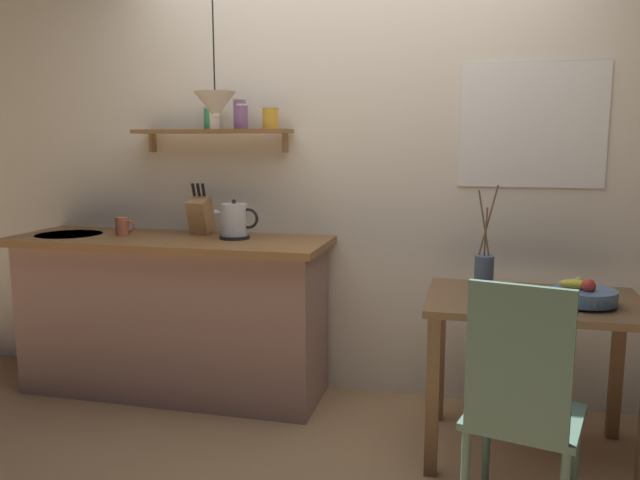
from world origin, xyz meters
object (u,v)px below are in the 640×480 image
at_px(dining_chair_near, 521,401).
at_px(pendant_lamp, 215,105).
at_px(coffee_mug_by_sink, 123,226).
at_px(electric_kettle, 235,221).
at_px(fruit_bowl, 583,294).
at_px(dining_table, 533,327).
at_px(knife_block, 201,215).
at_px(twig_vase, 484,273).

height_order(dining_chair_near, pendant_lamp, pendant_lamp).
relative_size(coffee_mug_by_sink, pendant_lamp, 0.18).
height_order(electric_kettle, coffee_mug_by_sink, electric_kettle).
distance_m(fruit_bowl, electric_kettle, 1.83).
xyz_separation_m(dining_table, coffee_mug_by_sink, (-2.26, 0.31, 0.35)).
relative_size(fruit_bowl, knife_block, 0.90).
bearing_deg(knife_block, coffee_mug_by_sink, -163.97).
relative_size(dining_chair_near, knife_block, 3.25).
bearing_deg(dining_chair_near, electric_kettle, 146.17).
xyz_separation_m(fruit_bowl, knife_block, (-2.02, 0.51, 0.24)).
xyz_separation_m(knife_block, pendant_lamp, (0.22, -0.25, 0.61)).
bearing_deg(dining_chair_near, fruit_bowl, 63.93).
bearing_deg(fruit_bowl, knife_block, 165.94).
bearing_deg(fruit_bowl, dining_chair_near, -116.07).
height_order(knife_block, coffee_mug_by_sink, knife_block).
relative_size(twig_vase, electric_kettle, 2.02).
bearing_deg(coffee_mug_by_sink, electric_kettle, 2.14).
xyz_separation_m(dining_table, pendant_lamp, (-1.61, 0.18, 1.03)).
bearing_deg(twig_vase, coffee_mug_by_sink, 172.46).
bearing_deg(dining_chair_near, pendant_lamp, 151.03).
height_order(knife_block, pendant_lamp, pendant_lamp).
bearing_deg(dining_chair_near, coffee_mug_by_sink, 155.93).
bearing_deg(dining_table, electric_kettle, 167.99).
xyz_separation_m(twig_vase, knife_block, (-1.60, 0.39, 0.19)).
bearing_deg(pendant_lamp, dining_chair_near, -28.97).
bearing_deg(dining_table, knife_block, 166.63).
height_order(dining_table, pendant_lamp, pendant_lamp).
distance_m(fruit_bowl, twig_vase, 0.44).
distance_m(dining_chair_near, knife_block, 2.11).
height_order(coffee_mug_by_sink, pendant_lamp, pendant_lamp).
relative_size(twig_vase, pendant_lamp, 0.75).
height_order(fruit_bowl, coffee_mug_by_sink, coffee_mug_by_sink).
height_order(dining_table, dining_chair_near, dining_chair_near).
bearing_deg(dining_table, pendant_lamp, 173.56).
distance_m(twig_vase, knife_block, 1.66).
bearing_deg(coffee_mug_by_sink, pendant_lamp, -11.13).
height_order(twig_vase, knife_block, twig_vase).
relative_size(dining_chair_near, pendant_lamp, 1.45).
xyz_separation_m(dining_table, twig_vase, (-0.23, 0.04, 0.23)).
bearing_deg(coffee_mug_by_sink, twig_vase, -7.54).
relative_size(dining_table, fruit_bowl, 3.53).
relative_size(fruit_bowl, pendant_lamp, 0.40).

